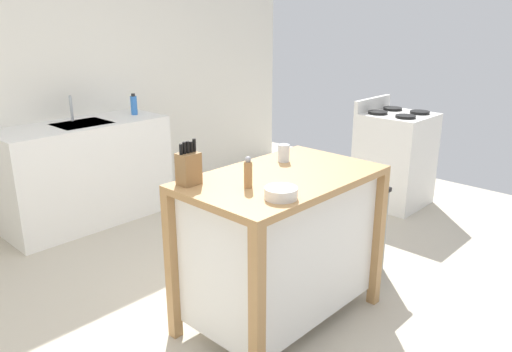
% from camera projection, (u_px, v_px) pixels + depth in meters
% --- Properties ---
extents(ground_plane, '(6.80, 6.80, 0.00)m').
position_uv_depth(ground_plane, '(254.00, 317.00, 3.03)').
color(ground_plane, '#BCB29E').
rests_on(ground_plane, ground).
extents(wall_back, '(5.80, 0.10, 2.60)m').
position_uv_depth(wall_back, '(45.00, 72.00, 4.25)').
color(wall_back, silver).
rests_on(wall_back, ground).
extents(kitchen_island, '(1.15, 0.70, 0.92)m').
position_uv_depth(kitchen_island, '(281.00, 241.00, 2.87)').
color(kitchen_island, '#AD7F4C').
rests_on(kitchen_island, ground).
extents(knife_block, '(0.11, 0.09, 0.24)m').
position_uv_depth(knife_block, '(189.00, 168.00, 2.56)').
color(knife_block, olive).
rests_on(knife_block, kitchen_island).
extents(bowl_ceramic_small, '(0.16, 0.16, 0.06)m').
position_uv_depth(bowl_ceramic_small, '(281.00, 193.00, 2.38)').
color(bowl_ceramic_small, silver).
rests_on(bowl_ceramic_small, kitchen_island).
extents(drinking_cup, '(0.07, 0.07, 0.11)m').
position_uv_depth(drinking_cup, '(284.00, 153.00, 2.99)').
color(drinking_cup, silver).
rests_on(drinking_cup, kitchen_island).
extents(pepper_grinder, '(0.04, 0.04, 0.17)m').
position_uv_depth(pepper_grinder, '(248.00, 173.00, 2.52)').
color(pepper_grinder, '#9E7042').
rests_on(pepper_grinder, kitchen_island).
extents(trash_bin, '(0.36, 0.28, 0.63)m').
position_uv_depth(trash_bin, '(358.00, 231.00, 3.48)').
color(trash_bin, gray).
rests_on(trash_bin, ground).
extents(sink_counter, '(1.43, 0.60, 0.89)m').
position_uv_depth(sink_counter, '(86.00, 172.00, 4.35)').
color(sink_counter, white).
rests_on(sink_counter, ground).
extents(sink_faucet, '(0.02, 0.02, 0.22)m').
position_uv_depth(sink_faucet, '(71.00, 108.00, 4.27)').
color(sink_faucet, '#B7BCC1').
rests_on(sink_faucet, sink_counter).
extents(bottle_hand_soap, '(0.06, 0.06, 0.19)m').
position_uv_depth(bottle_hand_soap, '(134.00, 105.00, 4.55)').
color(bottle_hand_soap, blue).
rests_on(bottle_hand_soap, sink_counter).
extents(stove, '(0.60, 0.60, 1.01)m').
position_uv_depth(stove, '(394.00, 158.00, 4.75)').
color(stove, white).
rests_on(stove, ground).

